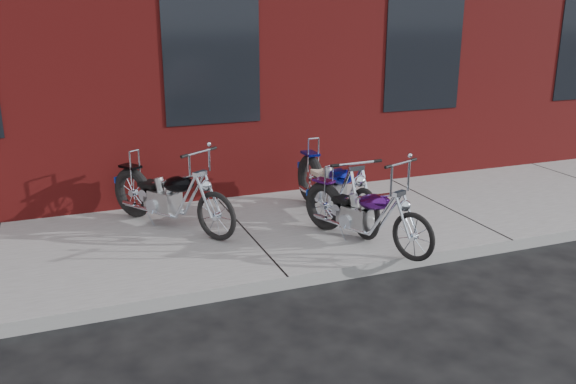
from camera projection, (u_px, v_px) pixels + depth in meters
name	position (u px, v px, depth m)	size (l,w,h in m)	color
ground	(288.00, 290.00, 6.58)	(120.00, 120.00, 0.00)	black
sidewalk	(247.00, 237.00, 7.90)	(22.00, 3.00, 0.15)	gray
chopper_purple	(363.00, 215.00, 7.39)	(0.84, 1.89, 1.12)	black
chopper_blue	(334.00, 189.00, 8.25)	(0.56, 2.28, 0.99)	black
chopper_third	(169.00, 198.00, 7.92)	(1.29, 1.87, 1.11)	black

